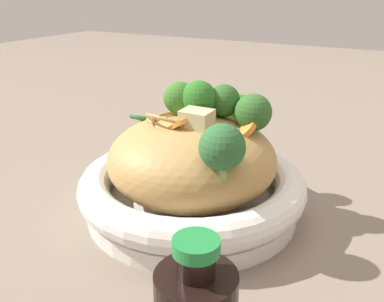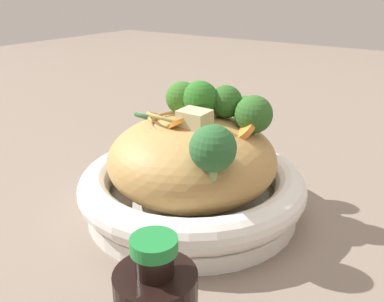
{
  "view_description": "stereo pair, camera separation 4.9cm",
  "coord_description": "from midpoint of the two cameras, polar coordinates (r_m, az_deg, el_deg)",
  "views": [
    {
      "loc": [
        0.4,
        0.22,
        0.26
      ],
      "look_at": [
        0.0,
        0.0,
        0.08
      ],
      "focal_mm": 39.66,
      "sensor_mm": 36.0,
      "label": 1
    },
    {
      "loc": [
        0.37,
        0.26,
        0.26
      ],
      "look_at": [
        0.0,
        0.0,
        0.08
      ],
      "focal_mm": 39.66,
      "sensor_mm": 36.0,
      "label": 2
    }
  ],
  "objects": [
    {
      "name": "carrot_coins",
      "position": [
        0.49,
        0.39,
        3.9
      ],
      "size": [
        0.12,
        0.09,
        0.03
      ],
      "color": "orange",
      "rests_on": "serving_bowl"
    },
    {
      "name": "chicken_chunks",
      "position": [
        0.48,
        -2.6,
        4.78
      ],
      "size": [
        0.07,
        0.06,
        0.03
      ],
      "color": "#C7BE8C",
      "rests_on": "serving_bowl"
    },
    {
      "name": "serving_bowl",
      "position": [
        0.51,
        -2.76,
        -5.29
      ],
      "size": [
        0.27,
        0.27,
        0.06
      ],
      "color": "white",
      "rests_on": "ground_plane"
    },
    {
      "name": "ground_plane",
      "position": [
        0.53,
        -2.7,
        -8.11
      ],
      "size": [
        3.0,
        3.0,
        0.0
      ],
      "primitive_type": "plane",
      "color": "#786A5C"
    },
    {
      "name": "noodle_heap",
      "position": [
        0.5,
        -2.87,
        -1.08
      ],
      "size": [
        0.2,
        0.2,
        0.11
      ],
      "color": "#B0874B",
      "rests_on": "serving_bowl"
    },
    {
      "name": "zucchini_slices",
      "position": [
        0.54,
        -3.92,
        4.49
      ],
      "size": [
        0.11,
        0.1,
        0.03
      ],
      "color": "beige",
      "rests_on": "serving_bowl"
    },
    {
      "name": "broccoli_florets",
      "position": [
        0.48,
        0.54,
        5.17
      ],
      "size": [
        0.19,
        0.14,
        0.08
      ],
      "color": "#9DBF72",
      "rests_on": "serving_bowl"
    }
  ]
}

